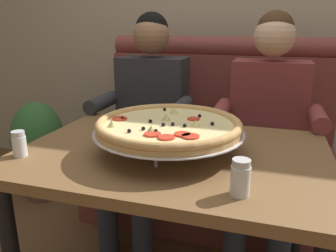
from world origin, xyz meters
TOP-DOWN VIEW (x-y plane):
  - booth_bench at (0.00, 0.88)m, footprint 1.50×0.78m
  - dining_table at (0.00, 0.00)m, footprint 1.16×0.82m
  - diner_left at (-0.34, 0.61)m, footprint 0.54×0.64m
  - diner_right at (0.34, 0.61)m, footprint 0.54×0.64m
  - pizza at (-0.01, -0.02)m, footprint 0.56×0.56m
  - shaker_parmesan at (0.28, -0.28)m, footprint 0.06×0.06m
  - shaker_pepper_flakes at (-0.52, -0.22)m, footprint 0.05×0.05m
  - potted_plant at (-1.18, 0.68)m, footprint 0.36×0.36m

SIDE VIEW (x-z plane):
  - potted_plant at x=-1.18m, z-range 0.04..0.74m
  - booth_bench at x=0.00m, z-range -0.17..0.96m
  - dining_table at x=0.00m, z-range 0.27..1.01m
  - diner_left at x=-0.34m, z-range 0.07..1.35m
  - diner_right at x=0.34m, z-range 0.07..1.35m
  - shaker_pepper_flakes at x=-0.52m, z-range 0.73..0.83m
  - shaker_parmesan at x=0.28m, z-range 0.73..0.84m
  - pizza at x=-0.01m, z-range 0.77..0.91m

